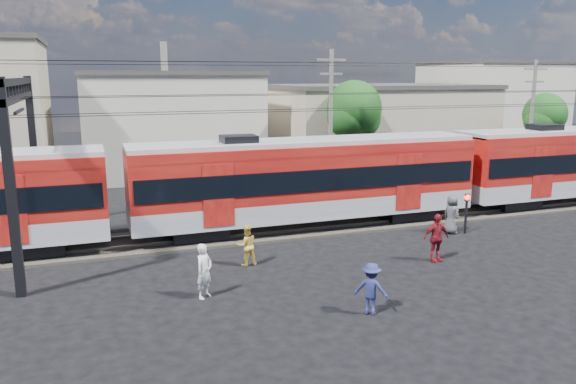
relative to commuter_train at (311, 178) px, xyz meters
name	(u,v)px	position (x,y,z in m)	size (l,w,h in m)	color
ground	(347,295)	(-1.96, -8.00, -2.40)	(120.00, 120.00, 0.00)	black
track_bed	(271,230)	(-1.96, 0.00, -2.34)	(70.00, 3.40, 0.12)	#2D2823
rail_near	(276,232)	(-1.96, -0.75, -2.22)	(70.00, 0.12, 0.12)	#59544C
rail_far	(266,224)	(-1.96, 0.75, -2.22)	(70.00, 0.12, 0.12)	#59544C
commuter_train	(311,178)	(0.00, 0.00, 0.00)	(50.30, 3.08, 4.17)	black
catenary	(59,125)	(-10.61, 0.00, 2.73)	(70.00, 9.30, 7.52)	black
building_midwest	(167,121)	(-3.96, 19.00, 1.25)	(12.24, 12.24, 7.30)	beige
building_mideast	(377,125)	(12.04, 16.00, 0.75)	(16.32, 10.20, 6.30)	tan
building_east	(489,106)	(26.04, 20.00, 1.75)	(10.20, 10.20, 8.30)	beige
utility_pole_mid	(331,118)	(4.04, 7.00, 2.13)	(1.80, 0.24, 8.50)	slate
utility_pole_east	(531,118)	(18.04, 6.00, 1.88)	(1.80, 0.24, 8.00)	slate
tree_near	(356,112)	(7.23, 10.09, 2.26)	(3.82, 3.64, 6.72)	#382619
tree_far	(546,117)	(22.23, 9.09, 1.59)	(3.36, 3.12, 5.76)	#382619
pedestrian_a	(204,271)	(-6.36, -6.63, -1.51)	(0.65, 0.43, 1.79)	white
pedestrian_b	(247,245)	(-4.24, -4.06, -1.62)	(0.76, 0.60, 1.57)	gold
pedestrian_c	(371,289)	(-1.92, -9.57, -1.60)	(1.03, 0.59, 1.60)	navy
pedestrian_d	(436,238)	(2.72, -6.06, -1.46)	(1.10, 0.46, 1.88)	maroon
pedestrian_e	(452,214)	(5.64, -2.97, -1.52)	(0.86, 0.56, 1.76)	#4A4A4F
car_silver	(545,171)	(19.11, 5.48, -1.66)	(1.75, 4.36, 1.49)	silver
crossing_signal	(467,206)	(6.25, -3.19, -1.13)	(0.27, 0.27, 1.83)	black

